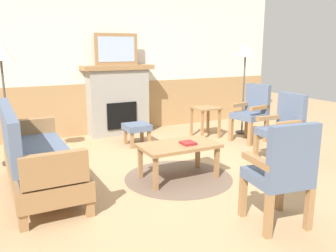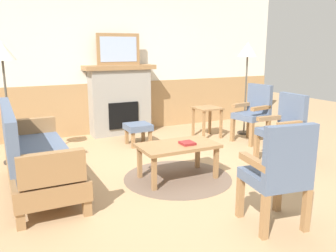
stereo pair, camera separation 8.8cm
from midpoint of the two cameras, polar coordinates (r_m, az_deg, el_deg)
The scene contains 15 objects.
ground_plane at distance 4.62m, azimuth 1.48°, elevation -7.53°, with size 14.00×14.00×0.00m, color tan.
wall_back at distance 6.72m, azimuth -9.43°, elevation 10.13°, with size 7.20×0.14×2.70m.
fireplace at distance 6.55m, azimuth -8.53°, elevation 4.31°, with size 1.30×0.44×1.28m.
framed_picture at distance 6.48m, azimuth -8.80°, elevation 12.26°, with size 0.80×0.04×0.56m.
couch at distance 4.17m, azimuth -21.17°, elevation -4.89°, with size 0.70×1.80×0.98m.
coffee_table at distance 4.30m, azimuth 1.16°, elevation -3.65°, with size 0.96×0.56×0.44m.
round_rug at distance 4.43m, azimuth 1.13°, elevation -8.40°, with size 1.35×1.35×0.01m, color brown.
book_on_table at distance 4.28m, azimuth 2.70°, elevation -2.79°, with size 0.16×0.17×0.03m, color maroon.
footstool at distance 5.81m, azimuth -5.52°, elevation -0.39°, with size 0.40×0.40×0.36m.
armchair_near_fireplace at distance 6.16m, azimuth 13.17°, elevation 2.50°, with size 0.55×0.55×0.98m.
armchair_by_window_left at distance 5.07m, azimuth 17.83°, elevation 0.06°, with size 0.50×0.50×0.98m.
armchair_front_left at distance 3.25m, azimuth 17.38°, elevation -6.90°, with size 0.55×0.55×0.98m.
side_table at distance 6.31m, azimuth 5.74°, elevation 2.05°, with size 0.44×0.44×0.55m.
floor_lamp_by_couch at distance 5.18m, azimuth -26.06°, elevation 9.84°, with size 0.36×0.36×1.68m.
floor_lamp_by_chairs at distance 6.60m, azimuth 12.11°, elevation 11.19°, with size 0.36×0.36×1.68m.
Camera 1 is at (-2.15, -3.76, 1.60)m, focal length 37.39 mm.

